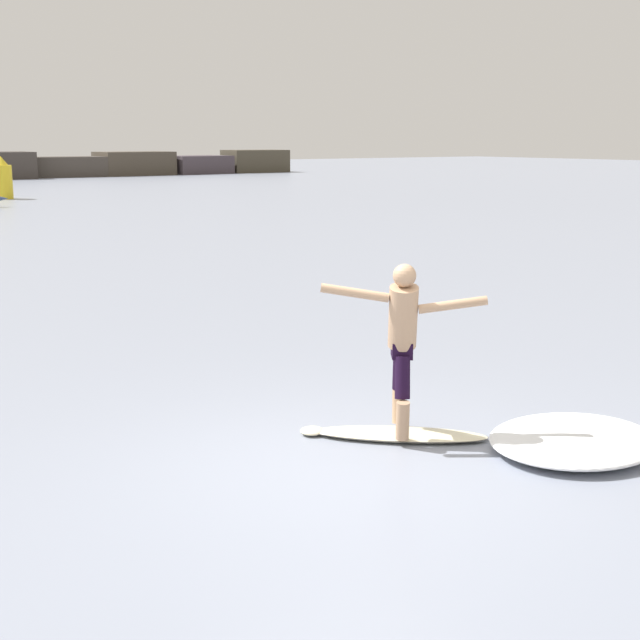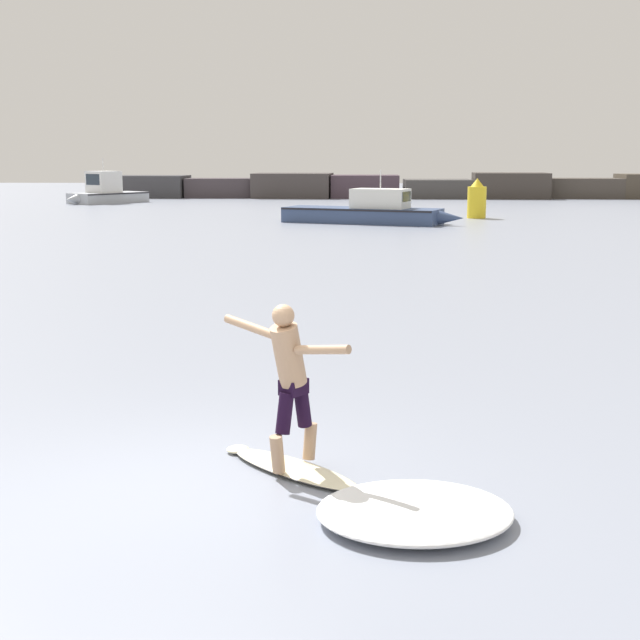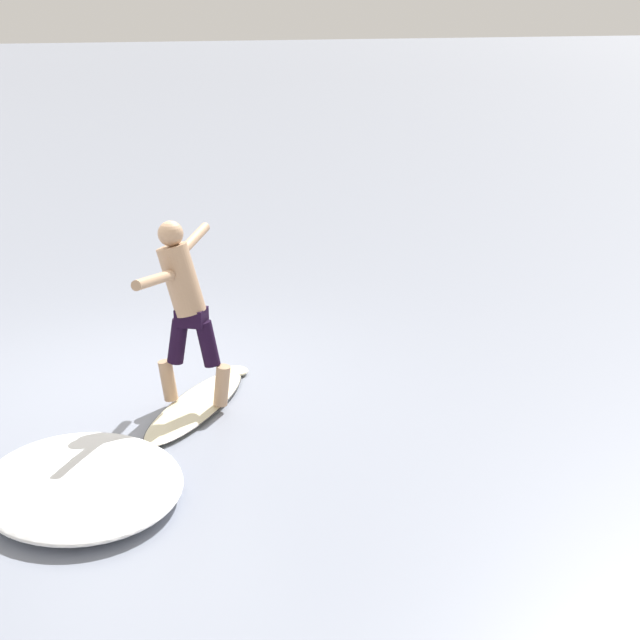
% 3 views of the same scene
% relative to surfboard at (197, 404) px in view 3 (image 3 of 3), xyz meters
% --- Properties ---
extents(ground_plane, '(200.00, 200.00, 0.00)m').
position_rel_surfboard_xyz_m(ground_plane, '(-0.82, -0.35, -0.04)').
color(ground_plane, gray).
extents(surfboard, '(1.66, 1.54, 0.21)m').
position_rel_surfboard_xyz_m(surfboard, '(0.00, 0.00, 0.00)').
color(surfboard, beige).
rests_on(surfboard, ground).
extents(surfer, '(1.36, 1.01, 1.71)m').
position_rel_surfboard_xyz_m(surfer, '(-0.01, -0.07, 1.04)').
color(surfer, tan).
rests_on(surfer, surfboard).
extents(wave_foam_at_tail, '(1.93, 1.71, 0.19)m').
position_rel_surfboard_xyz_m(wave_foam_at_tail, '(1.19, -1.23, 0.06)').
color(wave_foam_at_tail, white).
rests_on(wave_foam_at_tail, ground).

